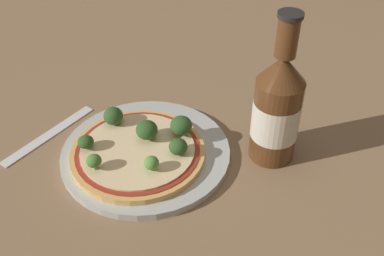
% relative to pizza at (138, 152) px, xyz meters
% --- Properties ---
extents(ground_plane, '(3.00, 3.00, 0.00)m').
position_rel_pizza_xyz_m(ground_plane, '(0.01, 0.03, -0.02)').
color(ground_plane, '#846647').
extents(plate, '(0.27, 0.27, 0.01)m').
position_rel_pizza_xyz_m(plate, '(0.00, 0.02, -0.01)').
color(plate, '#B2B7B2').
rests_on(plate, ground_plane).
extents(pizza, '(0.21, 0.21, 0.01)m').
position_rel_pizza_xyz_m(pizza, '(0.00, 0.00, 0.00)').
color(pizza, tan).
rests_on(pizza, plate).
extents(broccoli_floret_0, '(0.02, 0.02, 0.02)m').
position_rel_pizza_xyz_m(broccoli_floret_0, '(0.05, -0.02, 0.02)').
color(broccoli_floret_0, '#89A866').
rests_on(broccoli_floret_0, pizza).
extents(broccoli_floret_1, '(0.03, 0.03, 0.03)m').
position_rel_pizza_xyz_m(broccoli_floret_1, '(-0.00, 0.03, 0.02)').
color(broccoli_floret_1, '#89A866').
rests_on(broccoli_floret_1, pizza).
extents(broccoli_floret_2, '(0.03, 0.03, 0.03)m').
position_rel_pizza_xyz_m(broccoli_floret_2, '(-0.07, 0.02, 0.02)').
color(broccoli_floret_2, '#89A866').
rests_on(broccoli_floret_2, pizza).
extents(broccoli_floret_3, '(0.02, 0.02, 0.02)m').
position_rel_pizza_xyz_m(broccoli_floret_3, '(-0.06, -0.04, 0.02)').
color(broccoli_floret_3, '#89A866').
rests_on(broccoli_floret_3, pizza).
extents(broccoli_floret_4, '(0.03, 0.03, 0.03)m').
position_rel_pizza_xyz_m(broccoli_floret_4, '(0.04, 0.07, 0.03)').
color(broccoli_floret_4, '#89A866').
rests_on(broccoli_floret_4, pizza).
extents(broccoli_floret_5, '(0.02, 0.02, 0.03)m').
position_rel_pizza_xyz_m(broccoli_floret_5, '(-0.02, -0.07, 0.02)').
color(broccoli_floret_5, '#89A866').
rests_on(broccoli_floret_5, pizza).
extents(broccoli_floret_6, '(0.03, 0.03, 0.03)m').
position_rel_pizza_xyz_m(broccoli_floret_6, '(0.06, 0.02, 0.02)').
color(broccoli_floret_6, '#89A866').
rests_on(broccoli_floret_6, pizza).
extents(beer_bottle, '(0.07, 0.07, 0.24)m').
position_rel_pizza_xyz_m(beer_bottle, '(0.16, 0.13, 0.07)').
color(beer_bottle, '#563319').
rests_on(beer_bottle, ground_plane).
extents(fork, '(0.02, 0.19, 0.00)m').
position_rel_pizza_xyz_m(fork, '(-0.16, -0.04, -0.02)').
color(fork, silver).
rests_on(fork, ground_plane).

